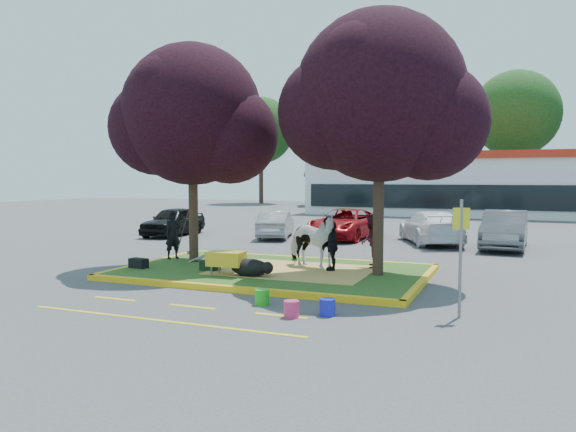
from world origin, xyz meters
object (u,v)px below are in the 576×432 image
at_px(wheelbarrow, 226,259).
at_px(car_black, 173,221).
at_px(calf, 250,268).
at_px(handler, 173,235).
at_px(bucket_blue, 327,307).
at_px(sign_post, 461,246).
at_px(bucket_green, 262,297).
at_px(bucket_pink, 291,309).
at_px(cow, 311,241).
at_px(car_silver, 276,224).

height_order(wheelbarrow, car_black, car_black).
xyz_separation_m(calf, handler, (-3.60, 1.91, 0.52)).
xyz_separation_m(handler, wheelbarrow, (2.98, -2.04, -0.32)).
bearing_deg(calf, bucket_blue, -31.68).
xyz_separation_m(wheelbarrow, car_black, (-7.72, 9.15, 0.08)).
distance_m(calf, sign_post, 5.72).
relative_size(sign_post, bucket_green, 6.97).
xyz_separation_m(sign_post, bucket_green, (-3.98, -0.45, -1.23)).
relative_size(bucket_pink, bucket_blue, 0.98).
xyz_separation_m(cow, bucket_blue, (1.92, -4.36, -0.76)).
relative_size(calf, sign_post, 0.46).
distance_m(wheelbarrow, bucket_pink, 4.12).
bearing_deg(bucket_pink, handler, 140.59).
distance_m(calf, bucket_pink, 3.79).
height_order(bucket_green, car_black, car_black).
relative_size(handler, bucket_pink, 4.62).
relative_size(bucket_blue, car_black, 0.09).
xyz_separation_m(bucket_pink, bucket_blue, (0.61, 0.39, 0.00)).
xyz_separation_m(calf, wheelbarrow, (-0.61, -0.13, 0.20)).
xyz_separation_m(bucket_pink, car_silver, (-5.89, 12.84, 0.44)).
bearing_deg(sign_post, cow, 118.91).
relative_size(calf, car_black, 0.27).
height_order(handler, car_silver, handler).
bearing_deg(calf, car_black, 142.33).
relative_size(wheelbarrow, bucket_blue, 5.01).
bearing_deg(bucket_blue, car_black, 134.19).
distance_m(cow, car_black, 11.83).
bearing_deg(bucket_pink, bucket_blue, 32.54).
relative_size(calf, bucket_blue, 3.17).
relative_size(cow, wheelbarrow, 1.09).
bearing_deg(bucket_pink, sign_post, 21.90).
relative_size(bucket_green, car_silver, 0.09).
xyz_separation_m(calf, sign_post, (5.35, -1.76, 1.01)).
relative_size(wheelbarrow, bucket_pink, 5.14).
bearing_deg(calf, cow, 69.55).
bearing_deg(sign_post, car_silver, 105.62).
bearing_deg(bucket_green, bucket_pink, -37.84).
height_order(sign_post, car_silver, sign_post).
xyz_separation_m(handler, car_silver, (0.05, 7.96, -0.30)).
bearing_deg(calf, handler, 161.66).
distance_m(sign_post, bucket_pink, 3.47).
xyz_separation_m(handler, sign_post, (8.94, -3.67, 0.49)).
xyz_separation_m(calf, car_silver, (-3.55, 9.87, 0.22)).
height_order(sign_post, car_black, sign_post).
xyz_separation_m(calf, bucket_green, (1.37, -2.22, -0.22)).
height_order(calf, sign_post, sign_post).
bearing_deg(handler, car_black, 59.36).
xyz_separation_m(wheelbarrow, bucket_green, (1.98, -2.08, -0.42)).
relative_size(cow, calf, 1.73).
bearing_deg(bucket_pink, bucket_green, 142.16).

